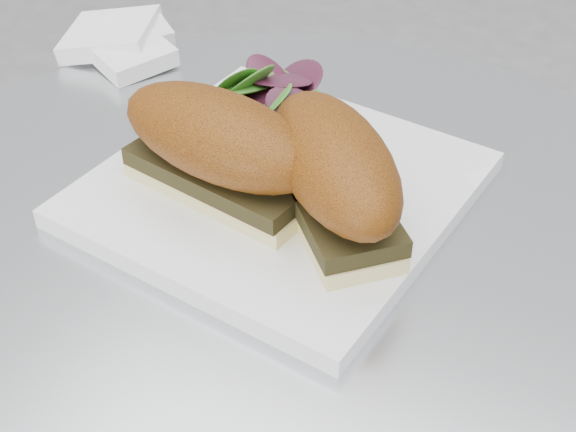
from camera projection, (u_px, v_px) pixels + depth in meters
name	position (u px, v px, depth m)	size (l,w,h in m)	color
plate	(279.00, 189.00, 0.63)	(0.26, 0.26, 0.02)	white
sandwich_left	(220.00, 146.00, 0.59)	(0.18, 0.10, 0.08)	beige
sandwich_right	(334.00, 171.00, 0.56)	(0.17, 0.17, 0.08)	beige
salad	(267.00, 97.00, 0.67)	(0.12, 0.12, 0.05)	#4A9932
napkin	(122.00, 49.00, 0.81)	(0.12, 0.12, 0.02)	white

